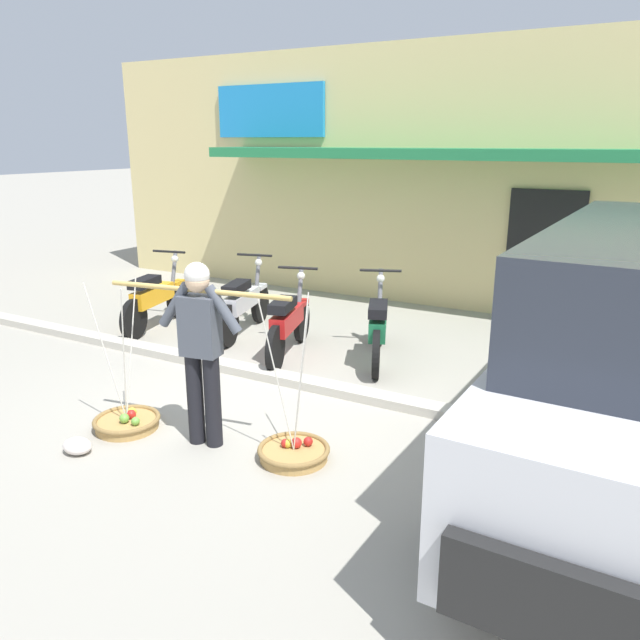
{
  "coord_description": "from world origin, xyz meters",
  "views": [
    {
      "loc": [
        3.48,
        -4.9,
        2.68
      ],
      "look_at": [
        0.44,
        0.6,
        0.85
      ],
      "focal_mm": 34.55,
      "sensor_mm": 36.0,
      "label": 1
    }
  ],
  "objects_px": {
    "motorcycle_end_of_row": "(378,327)",
    "plastic_litter_bag": "(77,446)",
    "motorcycle_second_in_row": "(244,304)",
    "fruit_vendor": "(201,342)",
    "motorcycle_third_in_row": "(289,323)",
    "motorcycle_nearest_shop": "(155,298)",
    "fruit_basket_right_side": "(127,421)",
    "fruit_basket_left_side": "(294,451)"
  },
  "relations": [
    {
      "from": "motorcycle_end_of_row",
      "to": "plastic_litter_bag",
      "type": "height_order",
      "value": "motorcycle_end_of_row"
    },
    {
      "from": "motorcycle_end_of_row",
      "to": "plastic_litter_bag",
      "type": "bearing_deg",
      "value": -111.3
    },
    {
      "from": "motorcycle_second_in_row",
      "to": "fruit_vendor",
      "type": "bearing_deg",
      "value": -60.39
    },
    {
      "from": "motorcycle_end_of_row",
      "to": "motorcycle_third_in_row",
      "type": "bearing_deg",
      "value": -159.94
    },
    {
      "from": "motorcycle_nearest_shop",
      "to": "fruit_vendor",
      "type": "bearing_deg",
      "value": -40.31
    },
    {
      "from": "motorcycle_third_in_row",
      "to": "plastic_litter_bag",
      "type": "bearing_deg",
      "value": -95.37
    },
    {
      "from": "motorcycle_end_of_row",
      "to": "plastic_litter_bag",
      "type": "xyz_separation_m",
      "value": [
        -1.37,
        -3.5,
        -0.38
      ]
    },
    {
      "from": "motorcycle_nearest_shop",
      "to": "motorcycle_second_in_row",
      "type": "bearing_deg",
      "value": 16.46
    },
    {
      "from": "motorcycle_nearest_shop",
      "to": "motorcycle_second_in_row",
      "type": "xyz_separation_m",
      "value": [
        1.32,
        0.39,
        0.0
      ]
    },
    {
      "from": "fruit_vendor",
      "to": "plastic_litter_bag",
      "type": "relative_size",
      "value": 6.19
    },
    {
      "from": "fruit_basket_right_side",
      "to": "motorcycle_end_of_row",
      "type": "relative_size",
      "value": 0.84
    },
    {
      "from": "fruit_vendor",
      "to": "fruit_basket_right_side",
      "type": "xyz_separation_m",
      "value": [
        -0.86,
        -0.14,
        -0.9
      ]
    },
    {
      "from": "fruit_vendor",
      "to": "motorcycle_second_in_row",
      "type": "distance_m",
      "value": 3.39
    },
    {
      "from": "motorcycle_second_in_row",
      "to": "motorcycle_end_of_row",
      "type": "xyz_separation_m",
      "value": [
        2.14,
        -0.12,
        0.0
      ]
    },
    {
      "from": "fruit_basket_right_side",
      "to": "plastic_litter_bag",
      "type": "bearing_deg",
      "value": -92.17
    },
    {
      "from": "motorcycle_nearest_shop",
      "to": "motorcycle_third_in_row",
      "type": "relative_size",
      "value": 1.01
    },
    {
      "from": "motorcycle_nearest_shop",
      "to": "motorcycle_third_in_row",
      "type": "distance_m",
      "value": 2.39
    },
    {
      "from": "fruit_vendor",
      "to": "motorcycle_end_of_row",
      "type": "xyz_separation_m",
      "value": [
        0.48,
        2.8,
        -0.53
      ]
    },
    {
      "from": "fruit_vendor",
      "to": "motorcycle_third_in_row",
      "type": "height_order",
      "value": "fruit_vendor"
    },
    {
      "from": "fruit_basket_right_side",
      "to": "fruit_basket_left_side",
      "type": "bearing_deg",
      "value": 8.99
    },
    {
      "from": "motorcycle_third_in_row",
      "to": "fruit_basket_right_side",
      "type": "bearing_deg",
      "value": -96.09
    },
    {
      "from": "fruit_basket_right_side",
      "to": "motorcycle_third_in_row",
      "type": "height_order",
      "value": "fruit_basket_right_side"
    },
    {
      "from": "fruit_vendor",
      "to": "motorcycle_end_of_row",
      "type": "distance_m",
      "value": 2.89
    },
    {
      "from": "motorcycle_second_in_row",
      "to": "motorcycle_third_in_row",
      "type": "bearing_deg",
      "value": -25.55
    },
    {
      "from": "motorcycle_end_of_row",
      "to": "fruit_vendor",
      "type": "bearing_deg",
      "value": -99.81
    },
    {
      "from": "motorcycle_third_in_row",
      "to": "plastic_litter_bag",
      "type": "relative_size",
      "value": 6.33
    },
    {
      "from": "motorcycle_nearest_shop",
      "to": "plastic_litter_bag",
      "type": "xyz_separation_m",
      "value": [
        2.09,
        -3.23,
        -0.38
      ]
    },
    {
      "from": "fruit_basket_left_side",
      "to": "plastic_litter_bag",
      "type": "relative_size",
      "value": 5.18
    },
    {
      "from": "motorcycle_third_in_row",
      "to": "motorcycle_end_of_row",
      "type": "bearing_deg",
      "value": 20.06
    },
    {
      "from": "motorcycle_third_in_row",
      "to": "fruit_vendor",
      "type": "bearing_deg",
      "value": -76.21
    },
    {
      "from": "fruit_basket_right_side",
      "to": "plastic_litter_bag",
      "type": "height_order",
      "value": "fruit_basket_right_side"
    },
    {
      "from": "fruit_basket_right_side",
      "to": "plastic_litter_bag",
      "type": "distance_m",
      "value": 0.57
    },
    {
      "from": "fruit_vendor",
      "to": "plastic_litter_bag",
      "type": "height_order",
      "value": "fruit_vendor"
    },
    {
      "from": "fruit_basket_left_side",
      "to": "motorcycle_third_in_row",
      "type": "distance_m",
      "value": 2.72
    },
    {
      "from": "fruit_basket_left_side",
      "to": "motorcycle_second_in_row",
      "type": "bearing_deg",
      "value": 132.22
    },
    {
      "from": "fruit_vendor",
      "to": "fruit_basket_right_side",
      "type": "height_order",
      "value": "fruit_vendor"
    },
    {
      "from": "motorcycle_end_of_row",
      "to": "fruit_basket_right_side",
      "type": "bearing_deg",
      "value": -114.64
    },
    {
      "from": "motorcycle_nearest_shop",
      "to": "motorcycle_third_in_row",
      "type": "xyz_separation_m",
      "value": [
        2.39,
        -0.12,
        0.0
      ]
    },
    {
      "from": "motorcycle_end_of_row",
      "to": "plastic_litter_bag",
      "type": "distance_m",
      "value": 3.78
    },
    {
      "from": "motorcycle_nearest_shop",
      "to": "motorcycle_end_of_row",
      "type": "relative_size",
      "value": 1.04
    },
    {
      "from": "motorcycle_second_in_row",
      "to": "motorcycle_third_in_row",
      "type": "height_order",
      "value": "same"
    },
    {
      "from": "motorcycle_end_of_row",
      "to": "motorcycle_second_in_row",
      "type": "bearing_deg",
      "value": 176.86
    }
  ]
}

